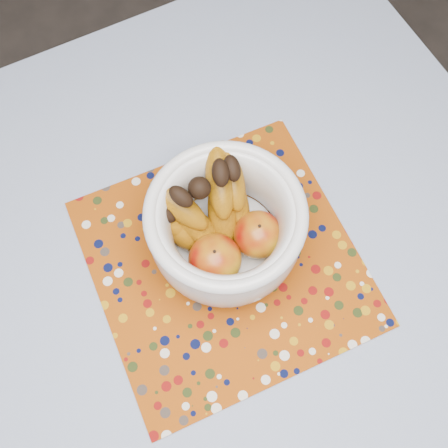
% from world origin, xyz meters
% --- Properties ---
extents(table, '(1.20, 1.20, 0.75)m').
position_xyz_m(table, '(0.00, 0.00, 0.67)').
color(table, brown).
rests_on(table, ground).
extents(tablecloth, '(1.32, 1.32, 0.01)m').
position_xyz_m(tablecloth, '(0.00, 0.00, 0.76)').
color(tablecloth, slate).
rests_on(tablecloth, table).
extents(placemat, '(0.44, 0.44, 0.00)m').
position_xyz_m(placemat, '(0.10, 0.11, 0.76)').
color(placemat, '#8B3A07').
rests_on(placemat, tablecloth).
extents(fruit_bowl, '(0.26, 0.25, 0.18)m').
position_xyz_m(fruit_bowl, '(0.11, 0.15, 0.85)').
color(fruit_bowl, silver).
rests_on(fruit_bowl, placemat).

